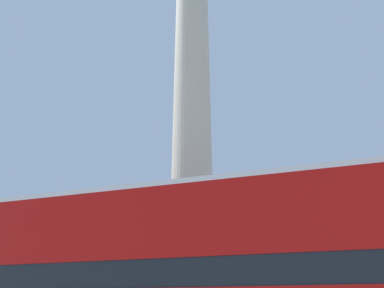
# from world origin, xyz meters

# --- Properties ---
(monument_column) EXTENTS (5.42, 5.42, 23.90)m
(monument_column) POSITION_xyz_m (0.00, 0.00, 8.48)
(monument_column) COLOR #ADA593
(monument_column) RESTS_ON ground_plane
(bus_b) EXTENTS (10.72, 3.45, 4.44)m
(bus_b) POSITION_xyz_m (2.10, -6.35, 2.45)
(bus_b) COLOR #A80F0C
(bus_b) RESTS_ON ground_plane
(street_lamp) EXTENTS (0.51, 0.51, 6.17)m
(street_lamp) POSITION_xyz_m (3.91, -1.81, 3.95)
(street_lamp) COLOR black
(street_lamp) RESTS_ON ground_plane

